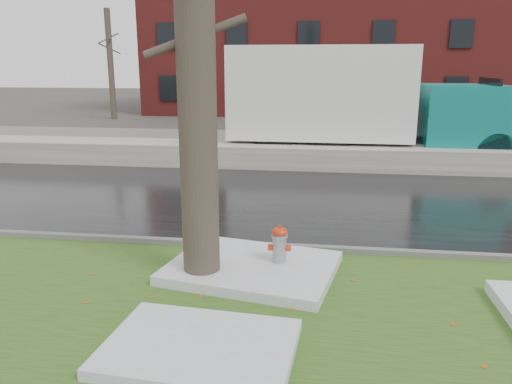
# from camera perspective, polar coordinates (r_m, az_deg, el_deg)

# --- Properties ---
(ground) EXTENTS (120.00, 120.00, 0.00)m
(ground) POSITION_cam_1_polar(r_m,az_deg,el_deg) (8.32, 0.74, -9.20)
(ground) COLOR #47423D
(ground) RESTS_ON ground
(verge) EXTENTS (60.00, 4.50, 0.04)m
(verge) POSITION_cam_1_polar(r_m,az_deg,el_deg) (7.19, -0.53, -13.02)
(verge) COLOR #2B4C19
(verge) RESTS_ON ground
(road) EXTENTS (60.00, 7.00, 0.03)m
(road) POSITION_cam_1_polar(r_m,az_deg,el_deg) (12.54, 3.28, -0.91)
(road) COLOR black
(road) RESTS_ON ground
(parking_lot) EXTENTS (60.00, 9.00, 0.03)m
(parking_lot) POSITION_cam_1_polar(r_m,az_deg,el_deg) (20.85, 5.18, 5.26)
(parking_lot) COLOR slate
(parking_lot) RESTS_ON ground
(curb) EXTENTS (60.00, 0.15, 0.14)m
(curb) POSITION_cam_1_polar(r_m,az_deg,el_deg) (9.21, 1.51, -6.32)
(curb) COLOR slate
(curb) RESTS_ON ground
(snowbank) EXTENTS (60.00, 1.60, 0.75)m
(snowbank) POSITION_cam_1_polar(r_m,az_deg,el_deg) (16.55, 4.48, 4.13)
(snowbank) COLOR beige
(snowbank) RESTS_ON ground
(brick_building) EXTENTS (26.00, 12.00, 10.00)m
(brick_building) POSITION_cam_1_polar(r_m,az_deg,el_deg) (37.61, 9.87, 16.82)
(brick_building) COLOR maroon
(brick_building) RESTS_ON ground
(bg_tree_left) EXTENTS (1.40, 1.62, 6.50)m
(bg_tree_left) POSITION_cam_1_polar(r_m,az_deg,el_deg) (32.26, -16.29, 13.92)
(bg_tree_left) COLOR brown
(bg_tree_left) RESTS_ON ground
(bg_tree_center) EXTENTS (1.40, 1.62, 6.50)m
(bg_tree_center) POSITION_cam_1_polar(r_m,az_deg,el_deg) (34.27, -3.97, 14.45)
(bg_tree_center) COLOR brown
(bg_tree_center) RESTS_ON ground
(fire_hydrant) EXTENTS (0.38, 0.32, 0.79)m
(fire_hydrant) POSITION_cam_1_polar(r_m,az_deg,el_deg) (8.14, 2.69, -6.27)
(fire_hydrant) COLOR #93969A
(fire_hydrant) RESTS_ON verge
(tree) EXTENTS (1.46, 1.70, 7.13)m
(tree) POSITION_cam_1_polar(r_m,az_deg,el_deg) (7.37, -6.94, 16.64)
(tree) COLOR brown
(tree) RESTS_ON verge
(box_truck) EXTENTS (11.73, 2.87, 3.92)m
(box_truck) POSITION_cam_1_polar(r_m,az_deg,el_deg) (17.64, 11.45, 10.08)
(box_truck) COLOR black
(box_truck) RESTS_ON ground
(worker) EXTENTS (0.65, 0.46, 1.67)m
(worker) POSITION_cam_1_polar(r_m,az_deg,el_deg) (16.30, -7.17, 8.20)
(worker) COLOR black
(worker) RESTS_ON snowbank
(snow_patch_near) EXTENTS (2.94, 2.47, 0.16)m
(snow_patch_near) POSITION_cam_1_polar(r_m,az_deg,el_deg) (8.20, -0.44, -8.65)
(snow_patch_near) COLOR silver
(snow_patch_near) RESTS_ON verge
(snow_patch_far) EXTENTS (2.32, 1.77, 0.14)m
(snow_patch_far) POSITION_cam_1_polar(r_m,az_deg,el_deg) (6.16, -6.45, -17.28)
(snow_patch_far) COLOR silver
(snow_patch_far) RESTS_ON verge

